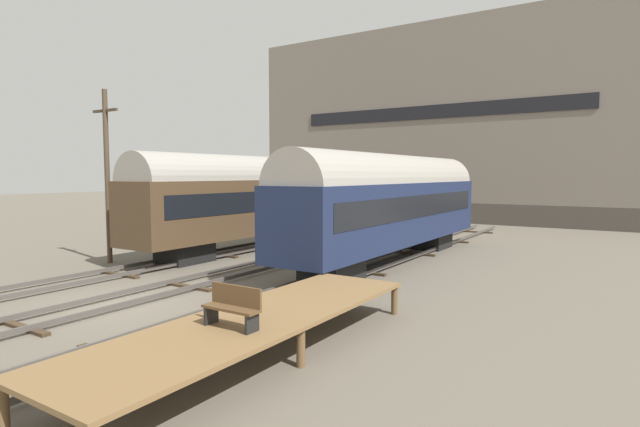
% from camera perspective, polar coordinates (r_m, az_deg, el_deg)
% --- Properties ---
extents(ground_plane, '(200.00, 200.00, 0.00)m').
position_cam_1_polar(ground_plane, '(17.96, -22.24, -9.65)').
color(ground_plane, '#60594C').
extents(track_left, '(2.60, 60.00, 0.26)m').
position_cam_1_polar(track_left, '(21.42, -28.73, -7.22)').
color(track_left, '#4C4742').
rests_on(track_left, ground).
extents(track_middle, '(2.60, 60.00, 0.26)m').
position_cam_1_polar(track_middle, '(17.93, -22.26, -9.21)').
color(track_middle, '#4C4742').
rests_on(track_middle, ground).
extents(track_right, '(2.60, 60.00, 0.26)m').
position_cam_1_polar(track_right, '(14.80, -12.74, -11.87)').
color(track_right, '#4C4742').
rests_on(track_right, ground).
extents(train_car_navy, '(2.94, 17.02, 5.26)m').
position_cam_1_polar(train_car_navy, '(24.49, 8.16, 1.44)').
color(train_car_navy, black).
rests_on(train_car_navy, ground).
extents(train_car_brown, '(2.87, 17.60, 5.32)m').
position_cam_1_polar(train_car_brown, '(29.06, -6.87, 2.03)').
color(train_car_brown, black).
rests_on(train_car_brown, ground).
extents(station_platform, '(2.80, 10.33, 0.96)m').
position_cam_1_polar(station_platform, '(12.08, -7.19, -11.93)').
color(station_platform, brown).
rests_on(station_platform, ground).
extents(bench, '(1.40, 0.40, 0.91)m').
position_cam_1_polar(bench, '(11.17, -9.90, -10.29)').
color(bench, brown).
rests_on(bench, station_platform).
extents(utility_pole, '(1.80, 0.24, 8.30)m').
position_cam_1_polar(utility_pole, '(26.01, -23.15, 4.19)').
color(utility_pole, '#473828').
rests_on(utility_pole, ground).
extents(warehouse_building, '(37.17, 11.20, 17.91)m').
position_cam_1_polar(warehouse_building, '(51.61, 14.89, 9.54)').
color(warehouse_building, '#46403A').
rests_on(warehouse_building, ground).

